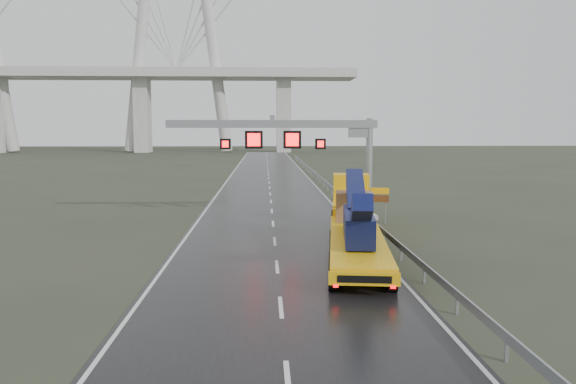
{
  "coord_description": "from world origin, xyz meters",
  "views": [
    {
      "loc": [
        -0.57,
        -21.65,
        6.4
      ],
      "look_at": [
        0.64,
        7.07,
        3.2
      ],
      "focal_mm": 35.0,
      "sensor_mm": 36.0,
      "label": 1
    }
  ],
  "objects_px": {
    "heavy_haul_truck": "(354,216)",
    "striped_barrier": "(366,217)",
    "sign_gantry": "(302,141)",
    "exit_sign_pair": "(378,198)"
  },
  "relations": [
    {
      "from": "exit_sign_pair",
      "to": "striped_barrier",
      "type": "relative_size",
      "value": 2.36
    },
    {
      "from": "striped_barrier",
      "to": "sign_gantry",
      "type": "bearing_deg",
      "value": 145.35
    },
    {
      "from": "sign_gantry",
      "to": "heavy_haul_truck",
      "type": "xyz_separation_m",
      "value": [
        2.35,
        -8.81,
        -3.99
      ]
    },
    {
      "from": "sign_gantry",
      "to": "heavy_haul_truck",
      "type": "distance_m",
      "value": 9.95
    },
    {
      "from": "heavy_haul_truck",
      "to": "striped_barrier",
      "type": "distance_m",
      "value": 6.54
    },
    {
      "from": "sign_gantry",
      "to": "striped_barrier",
      "type": "height_order",
      "value": "sign_gantry"
    },
    {
      "from": "sign_gantry",
      "to": "exit_sign_pair",
      "type": "relative_size",
      "value": 5.88
    },
    {
      "from": "exit_sign_pair",
      "to": "heavy_haul_truck",
      "type": "bearing_deg",
      "value": -98.06
    },
    {
      "from": "sign_gantry",
      "to": "heavy_haul_truck",
      "type": "height_order",
      "value": "sign_gantry"
    },
    {
      "from": "sign_gantry",
      "to": "heavy_haul_truck",
      "type": "bearing_deg",
      "value": -75.09
    }
  ]
}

